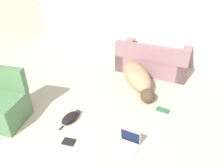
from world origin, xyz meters
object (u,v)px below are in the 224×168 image
object	(u,v)px
laptop_open	(129,142)
book_black	(69,142)
dog	(138,77)
book_green	(163,110)
side_chair	(6,106)
couch	(153,60)
cat	(71,117)

from	to	relation	value
laptop_open	book_black	distance (m)	0.92
dog	book_green	xyz separation A→B (m)	(0.73, -0.60, -0.19)
side_chair	book_green	bearing A→B (deg)	18.50
dog	book_green	bearing A→B (deg)	11.47
dog	side_chair	size ratio (longest dim) A/B	1.56
dog	laptop_open	world-z (taller)	dog
laptop_open	book_green	distance (m)	1.08
dog	laptop_open	distance (m)	1.73
dog	couch	bearing A→B (deg)	136.27
cat	side_chair	distance (m)	1.08
cat	dog	bearing A→B (deg)	-16.60
cat	side_chair	world-z (taller)	side_chair
book_green	book_black	distance (m)	1.77
cat	book_black	size ratio (longest dim) A/B	2.47
cat	book_black	distance (m)	0.51
couch	cat	size ratio (longest dim) A/B	3.21
couch	book_green	distance (m)	1.60
cat	laptop_open	distance (m)	1.12
book_black	couch	bearing A→B (deg)	81.43
couch	dog	xyz separation A→B (m)	(-0.07, -0.84, -0.05)
book_green	side_chair	size ratio (longest dim) A/B	0.27
cat	book_black	bearing A→B (deg)	-142.73
cat	book_green	distance (m)	1.67
dog	cat	distance (m)	1.69
dog	cat	size ratio (longest dim) A/B	2.67
couch	side_chair	xyz separation A→B (m)	(-1.64, -2.86, 0.04)
cat	laptop_open	world-z (taller)	laptop_open
book_green	book_black	size ratio (longest dim) A/B	1.15
cat	book_green	size ratio (longest dim) A/B	2.16
cat	book_black	xyz separation A→B (m)	(0.27, -0.43, -0.05)
dog	side_chair	world-z (taller)	side_chair
laptop_open	book_green	xyz separation A→B (m)	(0.24, 1.05, -0.08)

